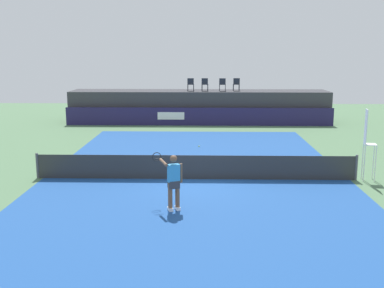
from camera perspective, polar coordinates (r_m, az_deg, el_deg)
name	(u,v)px	position (r m, az deg, el deg)	size (l,w,h in m)	color
ground_plane	(197,161)	(21.06, 0.57, -2.14)	(48.00, 48.00, 0.00)	#4C704C
court_inner	(195,179)	(18.16, 0.43, -4.33)	(12.00, 22.00, 0.00)	#1C478C
sponsor_wall	(199,117)	(31.28, 0.84, 3.39)	(18.00, 0.22, 1.20)	#231E4C
spectator_platform	(199,106)	(33.01, 0.89, 4.67)	(18.00, 2.80, 2.20)	#38383D
spectator_chair_far_left	(191,84)	(32.57, -0.17, 7.40)	(0.45, 0.45, 0.89)	#1E232D
spectator_chair_left	(205,84)	(32.61, 1.59, 7.40)	(0.47, 0.47, 0.89)	#1E232D
spectator_chair_center	(222,84)	(32.55, 3.76, 7.37)	(0.46, 0.46, 0.89)	#1E232D
spectator_chair_right	(236,84)	(32.80, 5.47, 7.38)	(0.45, 0.45, 0.89)	#1E232D
umpire_chair	(368,140)	(18.88, 20.76, 0.48)	(0.50, 0.50, 2.76)	white
tennis_net	(195,167)	(18.04, 0.43, -2.88)	(12.40, 0.02, 0.95)	#2D2D2D
net_post_near	(37,166)	(19.16, -18.47, -2.55)	(0.10, 0.10, 1.00)	#4C4C51
net_post_far	(356,168)	(18.97, 19.53, -2.75)	(0.10, 0.10, 1.00)	#4C4C51
tennis_player	(173,180)	(14.44, -2.32, -4.49)	(1.01, 1.07, 1.77)	white
tennis_ball	(199,146)	(24.25, 0.87, -0.27)	(0.07, 0.07, 0.07)	#D8EA33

